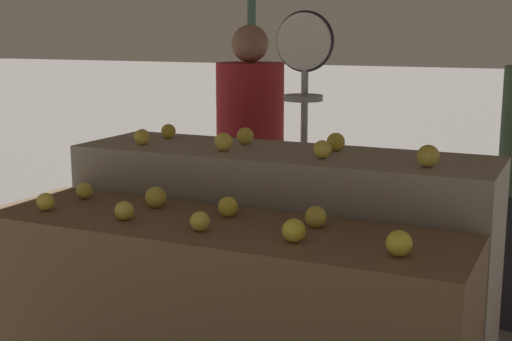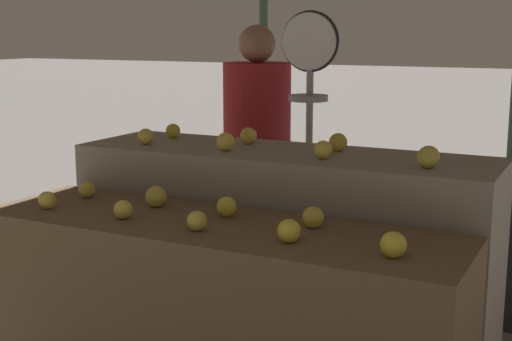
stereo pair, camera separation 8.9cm
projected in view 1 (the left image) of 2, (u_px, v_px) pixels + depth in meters
The scene contains 20 objects.
display_counter_front at pixel (218, 333), 2.71m from camera, with size 1.87×0.55×0.86m, color brown.
display_counter_back at pixel (280, 265), 3.23m from camera, with size 1.87×0.55×1.05m, color gray.
apple_front_0 at pixel (46, 202), 2.82m from camera, with size 0.07×0.07×0.07m, color yellow.
apple_front_1 at pixel (124, 211), 2.68m from camera, with size 0.07×0.07×0.07m, color gold.
apple_front_2 at pixel (200, 221), 2.53m from camera, with size 0.07×0.07×0.07m, color gold.
apple_front_3 at pixel (294, 231), 2.40m from camera, with size 0.08×0.08×0.08m, color gold.
apple_front_4 at pixel (399, 243), 2.25m from camera, with size 0.08×0.08×0.08m, color gold.
apple_front_5 at pixel (84, 191), 3.02m from camera, with size 0.07×0.07×0.07m, color gold.
apple_front_6 at pixel (156, 197), 2.87m from camera, with size 0.09×0.09×0.09m, color gold.
apple_front_7 at pixel (228, 207), 2.73m from camera, with size 0.08×0.08×0.08m, color gold.
apple_front_8 at pixel (316, 217), 2.58m from camera, with size 0.08×0.08×0.08m, color gold.
apple_back_0 at pixel (142, 137), 3.29m from camera, with size 0.07×0.07×0.07m, color yellow.
apple_back_1 at pixel (223, 142), 3.12m from camera, with size 0.08×0.08×0.08m, color yellow.
apple_back_2 at pixel (322, 149), 2.94m from camera, with size 0.08×0.08×0.08m, color yellow.
apple_back_3 at pixel (428, 156), 2.75m from camera, with size 0.09×0.09×0.09m, color gold.
apple_back_4 at pixel (168, 131), 3.49m from camera, with size 0.07×0.07×0.07m, color gold.
apple_back_5 at pixel (245, 136), 3.31m from camera, with size 0.08×0.08×0.08m, color yellow.
apple_back_6 at pixel (336, 142), 3.12m from camera, with size 0.08×0.08×0.08m, color gold.
produce_scale at pixel (304, 99), 3.62m from camera, with size 0.31×0.20×1.67m.
person_vendor_at_scale at pixel (250, 146), 4.10m from camera, with size 0.40×0.40×1.60m.
Camera 1 is at (1.20, -2.25, 1.56)m, focal length 50.00 mm.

